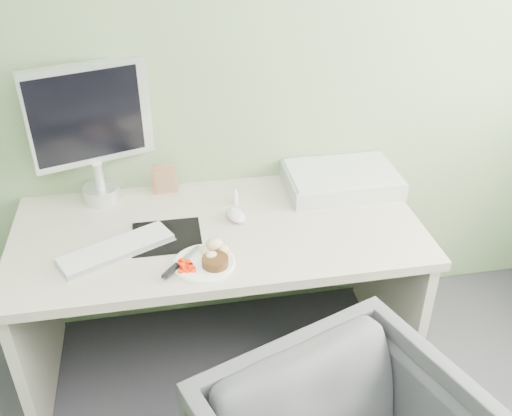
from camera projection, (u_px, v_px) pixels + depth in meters
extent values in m
plane|color=gray|center=(201.00, 43.00, 2.22)|extent=(3.50, 0.00, 3.50)
cube|color=beige|center=(218.00, 232.00, 2.25)|extent=(1.60, 0.75, 0.04)
cube|color=beige|center=(37.00, 324.00, 2.33)|extent=(0.04, 0.70, 0.69)
cube|color=beige|center=(389.00, 281.00, 2.56)|extent=(0.04, 0.70, 0.69)
cylinder|color=white|center=(204.00, 264.00, 2.03)|extent=(0.22, 0.22, 0.01)
cylinder|color=black|center=(215.00, 261.00, 2.01)|extent=(0.13, 0.13, 0.03)
ellipsoid|color=tan|center=(213.00, 247.00, 2.06)|extent=(0.12, 0.11, 0.05)
cube|color=#FF2905|center=(187.00, 264.00, 1.99)|extent=(0.06, 0.05, 0.04)
cube|color=silver|center=(189.00, 255.00, 2.05)|extent=(0.09, 0.11, 0.01)
cube|color=black|center=(171.00, 271.00, 1.97)|extent=(0.07, 0.08, 0.02)
cube|color=black|center=(167.00, 237.00, 2.18)|extent=(0.26, 0.23, 0.00)
cube|color=white|center=(117.00, 249.00, 2.09)|extent=(0.43, 0.29, 0.02)
ellipsoid|color=white|center=(236.00, 215.00, 2.28)|extent=(0.09, 0.13, 0.04)
cube|color=#A0674A|center=(164.00, 179.00, 2.43)|extent=(0.11, 0.02, 0.13)
cylinder|color=white|center=(235.00, 198.00, 2.37)|extent=(0.03, 0.03, 0.06)
cone|color=#8CB1E0|center=(235.00, 190.00, 2.35)|extent=(0.02, 0.02, 0.02)
cube|color=#A4A6AB|center=(341.00, 180.00, 2.48)|extent=(0.48, 0.32, 0.07)
cylinder|color=silver|center=(102.00, 193.00, 2.40)|extent=(0.15, 0.15, 0.06)
cylinder|color=silver|center=(99.00, 175.00, 2.35)|extent=(0.04, 0.04, 0.11)
cube|color=silver|center=(89.00, 114.00, 2.24)|extent=(0.48, 0.19, 0.41)
cube|color=black|center=(89.00, 117.00, 2.22)|extent=(0.41, 0.14, 0.36)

